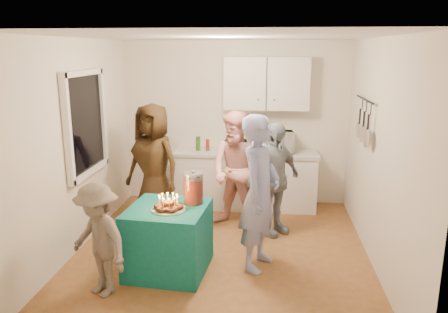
# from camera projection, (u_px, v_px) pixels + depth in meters

# --- Properties ---
(floor) EXTENTS (4.00, 4.00, 0.00)m
(floor) POSITION_uv_depth(u_px,v_px,m) (221.00, 253.00, 5.42)
(floor) COLOR brown
(floor) RESTS_ON ground
(ceiling) EXTENTS (4.00, 4.00, 0.00)m
(ceiling) POSITION_uv_depth(u_px,v_px,m) (221.00, 36.00, 4.80)
(ceiling) COLOR white
(ceiling) RESTS_ON floor
(back_wall) EXTENTS (3.60, 3.60, 0.00)m
(back_wall) POSITION_uv_depth(u_px,v_px,m) (235.00, 123.00, 7.04)
(back_wall) COLOR silver
(back_wall) RESTS_ON floor
(left_wall) EXTENTS (4.00, 4.00, 0.00)m
(left_wall) POSITION_uv_depth(u_px,v_px,m) (74.00, 148.00, 5.30)
(left_wall) COLOR silver
(left_wall) RESTS_ON floor
(right_wall) EXTENTS (4.00, 4.00, 0.00)m
(right_wall) POSITION_uv_depth(u_px,v_px,m) (379.00, 155.00, 4.93)
(right_wall) COLOR silver
(right_wall) RESTS_ON floor
(window_night) EXTENTS (0.04, 1.00, 1.20)m
(window_night) POSITION_uv_depth(u_px,v_px,m) (85.00, 123.00, 5.53)
(window_night) COLOR black
(window_night) RESTS_ON left_wall
(counter) EXTENTS (2.20, 0.58, 0.86)m
(counter) POSITION_uv_depth(u_px,v_px,m) (245.00, 181.00, 6.94)
(counter) COLOR white
(counter) RESTS_ON floor
(countertop) EXTENTS (2.24, 0.62, 0.05)m
(countertop) POSITION_uv_depth(u_px,v_px,m) (246.00, 153.00, 6.83)
(countertop) COLOR beige
(countertop) RESTS_ON counter
(upper_cabinet) EXTENTS (1.30, 0.30, 0.80)m
(upper_cabinet) POSITION_uv_depth(u_px,v_px,m) (267.00, 84.00, 6.69)
(upper_cabinet) COLOR white
(upper_cabinet) RESTS_ON back_wall
(pot_rack) EXTENTS (0.12, 1.00, 0.60)m
(pot_rack) POSITION_uv_depth(u_px,v_px,m) (361.00, 119.00, 5.54)
(pot_rack) COLOR black
(pot_rack) RESTS_ON right_wall
(microwave) EXTENTS (0.60, 0.43, 0.31)m
(microwave) POSITION_uv_depth(u_px,v_px,m) (275.00, 142.00, 6.74)
(microwave) COLOR white
(microwave) RESTS_ON countertop
(party_table) EXTENTS (0.92, 0.92, 0.76)m
(party_table) POSITION_uv_depth(u_px,v_px,m) (168.00, 239.00, 4.92)
(party_table) COLOR #0F635E
(party_table) RESTS_ON floor
(donut_cake) EXTENTS (0.38, 0.38, 0.18)m
(donut_cake) POSITION_uv_depth(u_px,v_px,m) (168.00, 202.00, 4.73)
(donut_cake) COLOR #381C0C
(donut_cake) RESTS_ON party_table
(punch_jar) EXTENTS (0.22, 0.22, 0.34)m
(punch_jar) POSITION_uv_depth(u_px,v_px,m) (193.00, 189.00, 4.93)
(punch_jar) COLOR red
(punch_jar) RESTS_ON party_table
(man_birthday) EXTENTS (0.61, 0.75, 1.78)m
(man_birthday) POSITION_uv_depth(u_px,v_px,m) (260.00, 193.00, 4.90)
(man_birthday) COLOR #909BD2
(man_birthday) RESTS_ON floor
(woman_back_left) EXTENTS (1.00, 0.84, 1.74)m
(woman_back_left) POSITION_uv_depth(u_px,v_px,m) (153.00, 165.00, 6.18)
(woman_back_left) COLOR #553818
(woman_back_left) RESTS_ON floor
(woman_back_center) EXTENTS (1.00, 0.91, 1.66)m
(woman_back_center) POSITION_uv_depth(u_px,v_px,m) (237.00, 171.00, 6.01)
(woman_back_center) COLOR #F98681
(woman_back_center) RESTS_ON floor
(woman_back_right) EXTENTS (0.92, 0.89, 1.54)m
(woman_back_right) POSITION_uv_depth(u_px,v_px,m) (273.00, 179.00, 5.84)
(woman_back_right) COLOR #102338
(woman_back_right) RESTS_ON floor
(child_near_left) EXTENTS (0.89, 0.78, 1.19)m
(child_near_left) POSITION_uv_depth(u_px,v_px,m) (98.00, 240.00, 4.39)
(child_near_left) COLOR #5A5048
(child_near_left) RESTS_ON floor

